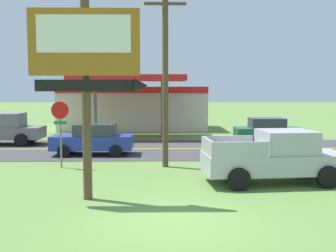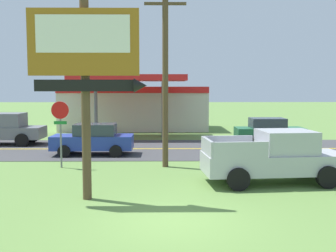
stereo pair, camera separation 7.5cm
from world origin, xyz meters
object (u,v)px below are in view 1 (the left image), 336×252
Objects in this scene: gas_station at (134,106)px; car_blue_mid_lane at (93,139)px; pickup_grey_on_road at (1,129)px; motel_sign at (87,62)px; stop_sign at (60,122)px; pickup_silver_parked_on_lawn at (276,157)px; car_green_far_lane at (268,131)px; utility_pole at (165,65)px.

car_blue_mid_lane is at bearing -95.36° from gas_station.
motel_sign is at bearing -59.34° from pickup_grey_on_road.
pickup_grey_on_road reaches higher than car_blue_mid_lane.
stop_sign reaches higher than pickup_silver_parked_on_lawn.
pickup_silver_parked_on_lawn is 1.27× the size of car_green_far_lane.
stop_sign reaches higher than car_blue_mid_lane.
pickup_silver_parked_on_lawn is at bearing -103.06° from car_green_far_lane.
utility_pole is at bearing -131.59° from car_green_far_lane.
motel_sign is at bearing -160.69° from pickup_silver_parked_on_lawn.
gas_station is (-0.04, 22.46, -2.37)m from motel_sign.
car_green_far_lane is (11.12, 7.52, -1.20)m from stop_sign.
motel_sign reaches higher than pickup_grey_on_road.
car_green_far_lane is at bearing 0.00° from pickup_grey_on_road.
stop_sign is at bearing -53.94° from pickup_grey_on_road.
motel_sign is 22.58m from gas_station.
utility_pole is at bearing 66.11° from motel_sign.
pickup_grey_on_road is (-10.08, 7.34, -3.57)m from utility_pole.
stop_sign is 17.24m from gas_station.
pickup_silver_parked_on_lawn and pickup_grey_on_road have the same top height.
stop_sign is 5.25m from utility_pole.
stop_sign is at bearing -103.49° from car_blue_mid_lane.
utility_pole reaches higher than motel_sign.
motel_sign is 1.48× the size of car_green_far_lane.
utility_pole reaches higher than pickup_silver_parked_on_lawn.
stop_sign is at bearing -145.94° from car_green_far_lane.
utility_pole reaches higher than gas_station.
motel_sign is 16.06m from car_green_far_lane.
stop_sign is 0.70× the size of car_green_far_lane.
motel_sign reaches higher than gas_station.
pickup_silver_parked_on_lawn is at bearing -72.03° from gas_station.
gas_station is at bearing 51.64° from pickup_grey_on_road.
gas_station reaches higher than stop_sign.
gas_station reaches higher than pickup_grey_on_road.
stop_sign is 3.81m from car_blue_mid_lane.
stop_sign reaches higher than pickup_grey_on_road.
gas_station is at bearing 107.97° from pickup_silver_parked_on_lawn.
car_green_far_lane is at bearing 55.14° from motel_sign.
motel_sign is 1.20× the size of pickup_grey_on_road.
pickup_silver_parked_on_lawn is 1.27× the size of car_blue_mid_lane.
motel_sign is 1.16× the size of pickup_silver_parked_on_lawn.
motel_sign is at bearing -89.91° from gas_station.
stop_sign is 0.25× the size of gas_station.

